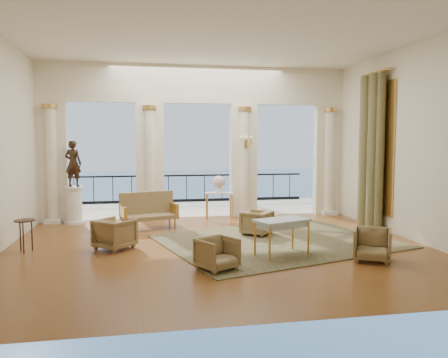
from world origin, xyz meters
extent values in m
plane|color=#4A2C0B|center=(0.00, 0.00, 0.00)|extent=(9.00, 9.00, 0.00)
plane|color=#EBE2C5|center=(0.00, -4.00, 2.25)|extent=(9.00, 0.00, 9.00)
plane|color=#EBE2C5|center=(4.50, 0.00, 2.25)|extent=(0.00, 8.00, 8.00)
plane|color=white|center=(0.00, 0.00, 4.50)|extent=(9.00, 9.00, 0.00)
cube|color=beige|center=(0.00, 3.85, 3.95)|extent=(9.00, 0.30, 1.10)
cube|color=beige|center=(-4.10, 3.85, 1.70)|extent=(0.80, 0.30, 3.40)
cylinder|color=beige|center=(-4.10, 3.67, 1.60)|extent=(0.28, 0.28, 3.20)
cylinder|color=gold|center=(-4.10, 3.67, 3.25)|extent=(0.40, 0.40, 0.12)
cube|color=silver|center=(-4.10, 3.67, 0.06)|extent=(0.45, 0.45, 0.12)
cube|color=beige|center=(-1.40, 3.85, 1.70)|extent=(0.80, 0.30, 3.40)
cylinder|color=beige|center=(-1.40, 3.67, 1.60)|extent=(0.28, 0.28, 3.20)
cylinder|color=gold|center=(-1.40, 3.67, 3.25)|extent=(0.40, 0.40, 0.12)
cube|color=silver|center=(-1.40, 3.67, 0.06)|extent=(0.45, 0.45, 0.12)
cube|color=beige|center=(1.40, 3.85, 1.70)|extent=(0.80, 0.30, 3.40)
cylinder|color=beige|center=(1.40, 3.67, 1.60)|extent=(0.28, 0.28, 3.20)
cylinder|color=gold|center=(1.40, 3.67, 3.25)|extent=(0.40, 0.40, 0.12)
cube|color=silver|center=(1.40, 3.67, 0.06)|extent=(0.45, 0.45, 0.12)
cube|color=beige|center=(4.10, 3.85, 1.70)|extent=(0.80, 0.30, 3.40)
cylinder|color=beige|center=(4.10, 3.67, 1.60)|extent=(0.28, 0.28, 3.20)
cylinder|color=gold|center=(4.10, 3.67, 3.25)|extent=(0.40, 0.40, 0.12)
cube|color=silver|center=(4.10, 3.67, 0.06)|extent=(0.45, 0.45, 0.12)
cube|color=#BFB49D|center=(0.00, 5.80, -0.05)|extent=(10.00, 3.60, 0.10)
cube|color=black|center=(0.00, 7.40, 1.00)|extent=(9.00, 0.06, 0.06)
cube|color=black|center=(0.00, 7.40, 0.05)|extent=(9.00, 0.06, 0.10)
cylinder|color=black|center=(0.00, 7.40, 0.50)|extent=(0.03, 0.03, 1.00)
cylinder|color=black|center=(-4.10, 7.40, 0.50)|extent=(0.03, 0.03, 1.00)
cylinder|color=black|center=(4.10, 7.40, 0.50)|extent=(0.03, 0.03, 1.00)
cylinder|color=#4C3823|center=(2.00, 6.60, 2.10)|extent=(0.20, 0.20, 4.20)
plane|color=#2F5B93|center=(0.00, 60.00, -6.00)|extent=(160.00, 160.00, 0.00)
cylinder|color=#4E4928|center=(4.30, 1.05, 2.00)|extent=(0.26, 0.26, 4.00)
cylinder|color=#4E4928|center=(4.26, 1.50, 2.00)|extent=(0.32, 0.32, 4.00)
cylinder|color=#4E4928|center=(4.30, 1.95, 2.00)|extent=(0.26, 0.26, 4.00)
cylinder|color=gold|center=(4.35, 1.50, 4.05)|extent=(0.08, 1.40, 0.08)
cube|color=gold|center=(4.47, 1.50, 2.10)|extent=(0.04, 1.60, 3.40)
cube|color=gold|center=(1.40, 3.53, 2.20)|extent=(0.10, 0.04, 0.25)
cylinder|color=gold|center=(1.26, 3.45, 2.30)|extent=(0.02, 0.02, 0.22)
cylinder|color=gold|center=(1.40, 3.45, 2.30)|extent=(0.02, 0.02, 0.22)
cylinder|color=gold|center=(1.54, 3.45, 2.30)|extent=(0.02, 0.02, 0.22)
cube|color=#2A2D17|center=(1.41, 0.32, 0.01)|extent=(5.84, 5.11, 0.02)
imported|color=#483622|center=(-0.30, -1.58, 0.32)|extent=(0.82, 0.81, 0.63)
imported|color=#483622|center=(2.71, -1.53, 0.35)|extent=(0.89, 0.88, 0.69)
imported|color=#483622|center=(1.12, 1.11, 0.33)|extent=(0.88, 0.88, 0.66)
imported|color=#483622|center=(-2.20, 0.30, 0.36)|extent=(0.96, 0.95, 0.72)
cube|color=#483622|center=(-1.45, 2.30, 0.32)|extent=(1.54, 0.92, 0.11)
cube|color=#483622|center=(-1.52, 2.57, 0.66)|extent=(1.42, 0.43, 0.59)
cube|color=gold|center=(-2.10, 2.14, 0.51)|extent=(0.23, 0.59, 0.28)
cube|color=gold|center=(-0.80, 2.46, 0.51)|extent=(0.23, 0.59, 0.28)
cylinder|color=gold|center=(-1.99, 1.92, 0.13)|extent=(0.05, 0.05, 0.27)
cylinder|color=gold|center=(-0.80, 2.22, 0.13)|extent=(0.05, 0.05, 0.27)
cylinder|color=gold|center=(-2.11, 2.38, 0.13)|extent=(0.05, 0.05, 0.27)
cylinder|color=gold|center=(-0.91, 2.68, 0.13)|extent=(0.05, 0.05, 0.27)
cube|color=#90AAB7|center=(1.13, -0.84, 0.71)|extent=(1.21, 0.93, 0.05)
cylinder|color=gold|center=(0.77, -1.24, 0.34)|extent=(0.04, 0.04, 0.68)
cylinder|color=gold|center=(1.67, -0.89, 0.34)|extent=(0.04, 0.04, 0.68)
cylinder|color=gold|center=(0.59, -0.79, 0.34)|extent=(0.04, 0.04, 0.68)
cylinder|color=gold|center=(1.50, -0.44, 0.34)|extent=(0.04, 0.04, 0.68)
cylinder|color=silver|center=(-3.50, 3.50, 0.04)|extent=(0.57, 0.57, 0.08)
cylinder|color=silver|center=(-3.50, 3.50, 0.52)|extent=(0.42, 0.42, 0.91)
cylinder|color=silver|center=(-3.50, 3.50, 1.01)|extent=(0.53, 0.53, 0.06)
imported|color=#2E1F14|center=(-3.50, 3.50, 1.68)|extent=(0.54, 0.44, 1.28)
cube|color=silver|center=(0.60, 3.55, 0.76)|extent=(0.87, 0.50, 0.05)
cylinder|color=gold|center=(0.22, 3.52, 0.37)|extent=(0.04, 0.04, 0.73)
cylinder|color=gold|center=(0.93, 3.35, 0.37)|extent=(0.04, 0.04, 0.73)
cylinder|color=gold|center=(0.27, 3.75, 0.37)|extent=(0.04, 0.04, 0.73)
cylinder|color=gold|center=(0.98, 3.58, 0.37)|extent=(0.04, 0.04, 0.73)
cylinder|color=white|center=(0.60, 3.55, 0.90)|extent=(0.19, 0.19, 0.23)
sphere|color=#C4858D|center=(0.60, 3.55, 1.09)|extent=(0.37, 0.37, 0.37)
cylinder|color=black|center=(-4.00, 0.37, 0.66)|extent=(0.41, 0.41, 0.03)
cylinder|color=black|center=(-3.88, 0.43, 0.32)|extent=(0.03, 0.03, 0.64)
cylinder|color=black|center=(-4.11, 0.43, 0.32)|extent=(0.03, 0.03, 0.64)
cylinder|color=black|center=(-4.00, 0.23, 0.32)|extent=(0.03, 0.03, 0.64)
camera|label=1|loc=(-1.54, -9.09, 2.27)|focal=35.00mm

